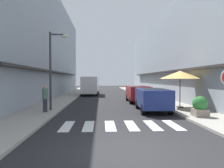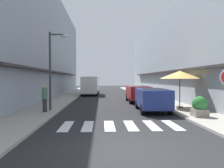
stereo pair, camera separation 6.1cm
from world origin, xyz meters
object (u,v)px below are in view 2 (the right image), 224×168
parked_car_near (152,97)px  pedestrian_walking_near (45,98)px  street_lamp (53,62)px  cafe_umbrella (180,75)px  planter_corner (200,106)px  delivery_van (90,84)px  parked_car_mid (138,92)px

parked_car_near → pedestrian_walking_near: (-6.63, -0.62, 0.04)m
parked_car_near → street_lamp: street_lamp is taller
street_lamp → cafe_umbrella: street_lamp is taller
planter_corner → street_lamp: bearing=161.0°
delivery_van → cafe_umbrella: cafe_umbrella is taller
parked_car_near → street_lamp: bearing=178.2°
delivery_van → pedestrian_walking_near: delivery_van is taller
delivery_van → pedestrian_walking_near: bearing=-97.4°
parked_car_mid → parked_car_near: bearing=-90.0°
parked_car_near → delivery_van: (-4.68, 14.37, 0.48)m
parked_car_near → planter_corner: size_ratio=3.93×
parked_car_mid → planter_corner: parked_car_mid is taller
parked_car_mid → pedestrian_walking_near: pedestrian_walking_near is taller
cafe_umbrella → planter_corner: 4.02m
delivery_van → parked_car_mid: bearing=-62.2°
parked_car_mid → delivery_van: size_ratio=0.79×
cafe_umbrella → planter_corner: size_ratio=2.62×
planter_corner → parked_car_near: bearing=125.9°
parked_car_near → pedestrian_walking_near: pedestrian_walking_near is taller
pedestrian_walking_near → parked_car_mid: bearing=51.4°
street_lamp → delivery_van: bearing=83.5°
parked_car_mid → cafe_umbrella: bearing=-64.4°
pedestrian_walking_near → street_lamp: bearing=76.8°
parked_car_mid → pedestrian_walking_near: size_ratio=2.67×
parked_car_mid → cafe_umbrella: 5.22m
planter_corner → pedestrian_walking_near: size_ratio=0.66×
delivery_van → street_lamp: (-1.62, -14.16, 1.76)m
cafe_umbrella → planter_corner: (-0.26, -3.62, -1.72)m
parked_car_near → cafe_umbrella: (2.17, 0.99, 1.45)m
parked_car_mid → pedestrian_walking_near: 9.03m
street_lamp → pedestrian_walking_near: (-0.33, -0.83, -2.21)m
parked_car_mid → planter_corner: 8.36m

